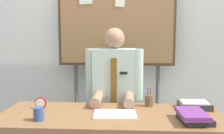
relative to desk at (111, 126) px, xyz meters
name	(u,v)px	position (x,y,z in m)	size (l,w,h in m)	color
back_wall	(117,35)	(0.00, 1.19, 0.70)	(6.40, 0.08, 2.70)	silver
desk	(111,126)	(0.00, 0.00, 0.00)	(1.74, 0.69, 0.75)	brown
person	(114,107)	(0.00, 0.52, 0.01)	(0.55, 0.56, 1.42)	#2D2D33
bulletin_board	(116,21)	(0.00, 0.98, 0.85)	(1.29, 0.09, 2.06)	#4C3823
book_stack	(194,117)	(0.60, -0.15, 0.13)	(0.23, 0.31, 0.07)	#262626
open_notebook	(115,114)	(0.03, -0.02, 0.10)	(0.32, 0.24, 0.01)	white
desk_clock	(41,104)	(-0.60, 0.12, 0.14)	(0.10, 0.04, 0.10)	maroon
coffee_mug	(39,114)	(-0.51, -0.19, 0.14)	(0.08, 0.08, 0.10)	#334C8C
pen_holder	(149,101)	(0.31, 0.25, 0.14)	(0.07, 0.07, 0.16)	brown
paper_tray	(194,105)	(0.69, 0.21, 0.12)	(0.26, 0.20, 0.06)	#333338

